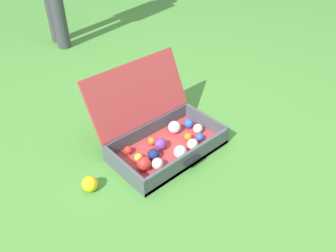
# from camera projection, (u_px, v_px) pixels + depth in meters

# --- Properties ---
(ground_plane) EXTENTS (16.00, 16.00, 0.00)m
(ground_plane) POSITION_uv_depth(u_px,v_px,m) (163.00, 148.00, 2.02)
(ground_plane) COLOR #4C8C38
(open_suitcase) EXTENTS (0.66, 0.56, 0.45)m
(open_suitcase) POSITION_uv_depth(u_px,v_px,m) (160.00, 133.00, 1.97)
(open_suitcase) COLOR #B23838
(open_suitcase) RESTS_ON ground
(stray_ball_on_grass) EXTENTS (0.08, 0.08, 0.08)m
(stray_ball_on_grass) POSITION_uv_depth(u_px,v_px,m) (90.00, 184.00, 1.73)
(stray_ball_on_grass) COLOR yellow
(stray_ball_on_grass) RESTS_ON ground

